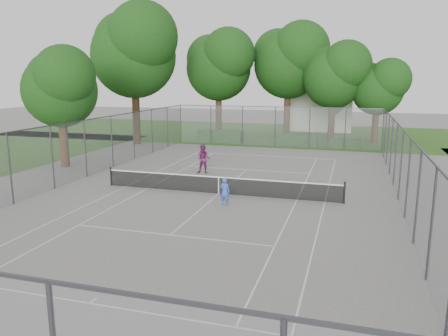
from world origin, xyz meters
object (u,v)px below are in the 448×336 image
(tennis_net, at_px, (219,185))
(house, at_px, (321,98))
(girl_player, at_px, (225,191))
(woman_player, at_px, (204,159))

(tennis_net, xyz_separation_m, house, (2.82, 31.10, 3.13))
(house, bearing_deg, girl_player, -93.35)
(tennis_net, height_order, girl_player, girl_player)
(girl_player, relative_size, woman_player, 0.73)
(house, xyz_separation_m, girl_player, (-1.93, -32.96, -2.96))
(tennis_net, distance_m, girl_player, 2.07)
(tennis_net, relative_size, house, 1.42)
(house, relative_size, woman_player, 4.88)
(tennis_net, height_order, woman_player, woman_player)
(woman_player, bearing_deg, house, 73.34)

